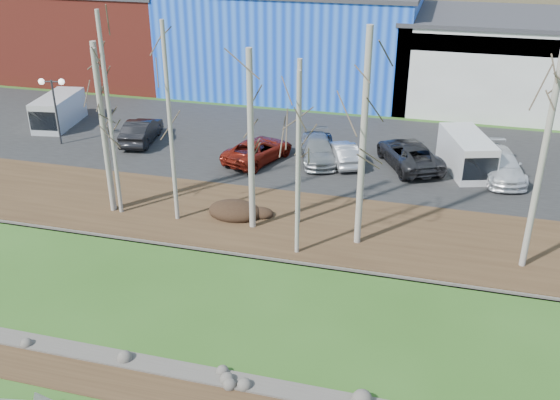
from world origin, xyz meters
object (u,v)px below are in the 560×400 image
(car_2, at_px, (318,150))
(van_white, at_px, (467,154))
(van_grey, at_px, (57,111))
(car_6, at_px, (499,164))
(car_4, at_px, (343,153))
(street_lamp, at_px, (53,93))
(car_1, at_px, (258,150))
(car_0, at_px, (141,131))
(car_5, at_px, (409,154))
(car_3, at_px, (319,146))

(car_2, height_order, van_white, van_white)
(van_grey, bearing_deg, car_6, -10.97)
(car_2, xyz_separation_m, van_white, (8.74, 0.59, 0.36))
(van_grey, bearing_deg, car_4, -12.95)
(van_grey, bearing_deg, van_white, -10.46)
(car_6, bearing_deg, street_lamp, 171.42)
(car_1, xyz_separation_m, car_4, (5.06, 0.93, -0.05))
(car_0, bearing_deg, car_5, 171.81)
(car_0, bearing_deg, car_6, 170.88)
(car_3, bearing_deg, car_2, -88.59)
(car_1, relative_size, van_white, 0.95)
(street_lamp, xyz_separation_m, car_0, (4.96, 1.72, -2.62))
(car_5, relative_size, car_6, 1.07)
(van_white, xyz_separation_m, van_grey, (-27.69, 1.05, -0.01))
(street_lamp, height_order, car_3, street_lamp)
(car_2, xyz_separation_m, car_4, (1.58, -0.03, -0.06))
(car_4, bearing_deg, car_0, -24.67)
(car_6, bearing_deg, van_white, 157.18)
(car_0, height_order, van_white, van_white)
(car_2, height_order, car_5, car_5)
(car_4, xyz_separation_m, van_grey, (-20.53, 1.68, 0.40))
(street_lamp, distance_m, car_4, 18.62)
(car_0, xyz_separation_m, car_1, (8.33, -1.15, -0.07))
(car_0, height_order, car_1, car_0)
(car_4, height_order, car_6, car_6)
(car_1, bearing_deg, car_6, -155.09)
(car_0, bearing_deg, car_3, 173.39)
(car_5, bearing_deg, van_white, 154.74)
(car_1, height_order, car_3, car_1)
(car_3, relative_size, car_4, 0.96)
(car_1, xyz_separation_m, van_white, (12.22, 1.55, 0.37))
(car_5, distance_m, van_white, 3.32)
(car_6, height_order, van_white, van_white)
(car_6, height_order, van_grey, van_grey)
(car_3, bearing_deg, street_lamp, -177.34)
(car_4, height_order, van_grey, van_grey)
(van_white, bearing_deg, car_5, 163.10)
(car_0, distance_m, car_2, 11.82)
(car_0, xyz_separation_m, car_2, (11.82, -0.18, -0.06))
(car_2, bearing_deg, car_4, -19.09)
(car_2, bearing_deg, car_5, -12.36)
(street_lamp, distance_m, van_grey, 4.50)
(car_3, xyz_separation_m, car_5, (5.52, -0.22, 0.13))
(street_lamp, distance_m, car_2, 17.05)
(car_4, bearing_deg, van_white, 161.24)
(car_0, bearing_deg, car_4, 169.76)
(car_4, bearing_deg, car_6, 158.12)
(car_4, relative_size, van_white, 0.75)
(car_5, distance_m, car_6, 5.10)
(car_5, bearing_deg, car_4, -18.28)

